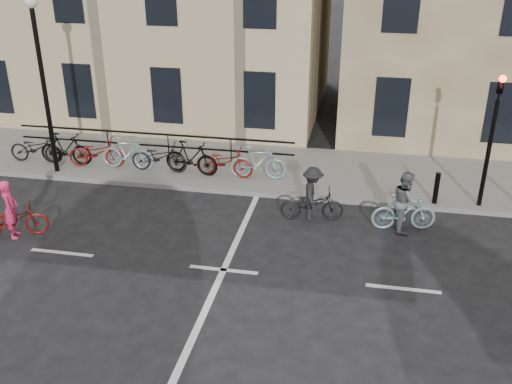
% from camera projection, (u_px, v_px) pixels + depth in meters
% --- Properties ---
extents(ground, '(120.00, 120.00, 0.00)m').
position_uv_depth(ground, '(224.00, 270.00, 13.01)').
color(ground, black).
rests_on(ground, ground).
extents(sidewalk, '(46.00, 4.00, 0.15)m').
position_uv_depth(sidewalk, '(151.00, 160.00, 19.03)').
color(sidewalk, slate).
rests_on(sidewalk, ground).
extents(traffic_light, '(0.18, 0.30, 3.90)m').
position_uv_depth(traffic_light, '(493.00, 125.00, 14.79)').
color(traffic_light, black).
rests_on(traffic_light, sidewalk).
extents(lamp_post, '(0.36, 0.36, 5.28)m').
position_uv_depth(lamp_post, '(41.00, 65.00, 16.61)').
color(lamp_post, black).
rests_on(lamp_post, sidewalk).
extents(bollard_east, '(0.14, 0.14, 0.90)m').
position_uv_depth(bollard_east, '(436.00, 188.00, 15.69)').
color(bollard_east, black).
rests_on(bollard_east, sidewalk).
extents(parked_bikes, '(9.35, 1.23, 1.05)m').
position_uv_depth(parked_bikes, '(142.00, 155.00, 17.91)').
color(parked_bikes, black).
rests_on(parked_bikes, sidewalk).
extents(cyclist_pink, '(1.81, 1.27, 1.53)m').
position_uv_depth(cyclist_pink, '(12.00, 217.00, 14.24)').
color(cyclist_pink, maroon).
rests_on(cyclist_pink, ground).
extents(cyclist_grey, '(1.71, 0.87, 1.60)m').
position_uv_depth(cyclist_grey, '(404.00, 207.00, 14.52)').
color(cyclist_grey, '#86AAB0').
rests_on(cyclist_grey, ground).
extents(cyclist_dark, '(1.73, 1.03, 1.49)m').
position_uv_depth(cyclist_dark, '(312.00, 199.00, 15.07)').
color(cyclist_dark, black).
rests_on(cyclist_dark, ground).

